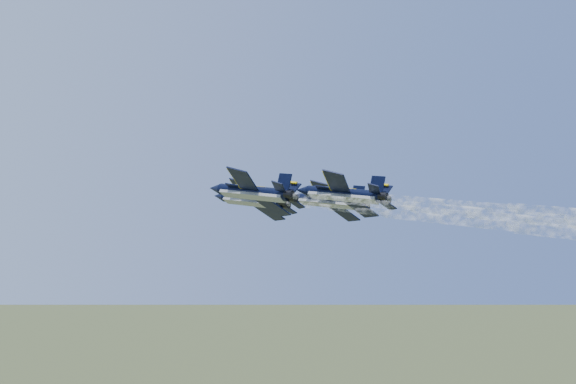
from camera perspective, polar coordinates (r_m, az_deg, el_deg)
jet_lead at (r=117.01m, az=-3.32°, el=-0.71°), size 12.74×19.06×7.00m
jet_left at (r=101.50m, az=-3.26°, el=-0.04°), size 12.74×19.06×7.00m
jet_right at (r=120.18m, az=3.56°, el=-0.83°), size 12.74×19.06×7.00m
jet_slot at (r=105.02m, az=4.81°, el=-0.20°), size 12.74×19.06×7.00m
smoke_trail_lead at (r=92.97m, az=18.31°, el=0.70°), size 17.69×59.92×2.48m
smoke_trail_left at (r=78.85m, az=22.54°, el=1.84°), size 17.69×59.92×2.48m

